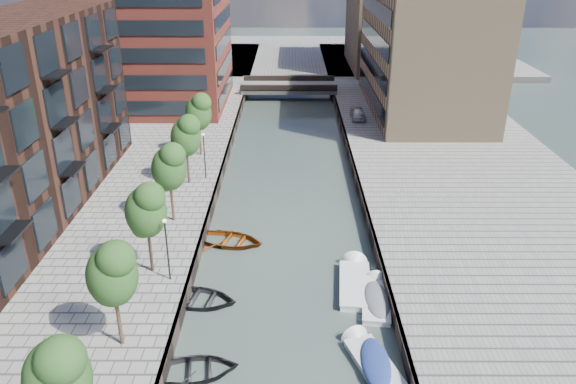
{
  "coord_description": "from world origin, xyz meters",
  "views": [
    {
      "loc": [
        0.13,
        -5.14,
        19.94
      ],
      "look_at": [
        0.0,
        31.49,
        3.5
      ],
      "focal_mm": 35.0,
      "sensor_mm": 36.0,
      "label": 1
    }
  ],
  "objects_px": {
    "motorboat_2": "(355,281)",
    "sloop_2": "(230,244)",
    "bridge": "(289,87)",
    "tree_2": "(112,272)",
    "tree_5": "(185,135)",
    "car": "(358,113)",
    "sloop_4": "(198,302)",
    "tree_3": "(146,209)",
    "tree_1": "(57,374)",
    "tree_4": "(169,166)",
    "motorboat_4": "(376,298)",
    "tree_6": "(198,111)",
    "sloop_1": "(195,374)",
    "motorboat_3": "(371,361)"
  },
  "relations": [
    {
      "from": "tree_1",
      "to": "motorboat_2",
      "type": "height_order",
      "value": "tree_1"
    },
    {
      "from": "tree_4",
      "to": "tree_3",
      "type": "bearing_deg",
      "value": -90.0
    },
    {
      "from": "tree_1",
      "to": "tree_4",
      "type": "xyz_separation_m",
      "value": [
        0.0,
        21.0,
        0.0
      ]
    },
    {
      "from": "tree_5",
      "to": "car",
      "type": "height_order",
      "value": "tree_5"
    },
    {
      "from": "motorboat_3",
      "to": "sloop_2",
      "type": "bearing_deg",
      "value": 124.18
    },
    {
      "from": "motorboat_2",
      "to": "motorboat_3",
      "type": "relative_size",
      "value": 1.12
    },
    {
      "from": "tree_3",
      "to": "tree_4",
      "type": "bearing_deg",
      "value": 90.0
    },
    {
      "from": "tree_2",
      "to": "sloop_4",
      "type": "distance_m",
      "value": 7.91
    },
    {
      "from": "tree_1",
      "to": "sloop_4",
      "type": "xyz_separation_m",
      "value": [
        3.1,
        11.97,
        -5.31
      ]
    },
    {
      "from": "tree_5",
      "to": "sloop_1",
      "type": "xyz_separation_m",
      "value": [
        3.87,
        -22.13,
        -5.31
      ]
    },
    {
      "from": "sloop_2",
      "to": "car",
      "type": "height_order",
      "value": "car"
    },
    {
      "from": "motorboat_3",
      "to": "bridge",
      "type": "bearing_deg",
      "value": 94.57
    },
    {
      "from": "tree_1",
      "to": "tree_6",
      "type": "distance_m",
      "value": 35.0
    },
    {
      "from": "tree_6",
      "to": "tree_2",
      "type": "bearing_deg",
      "value": -90.0
    },
    {
      "from": "sloop_2",
      "to": "motorboat_2",
      "type": "relative_size",
      "value": 0.88
    },
    {
      "from": "tree_4",
      "to": "car",
      "type": "bearing_deg",
      "value": 57.44
    },
    {
      "from": "bridge",
      "to": "tree_5",
      "type": "relative_size",
      "value": 2.18
    },
    {
      "from": "tree_4",
      "to": "motorboat_2",
      "type": "xyz_separation_m",
      "value": [
        12.78,
        -6.79,
        -5.2
      ]
    },
    {
      "from": "tree_5",
      "to": "sloop_1",
      "type": "relative_size",
      "value": 1.33
    },
    {
      "from": "bridge",
      "to": "tree_4",
      "type": "distance_m",
      "value": 41.08
    },
    {
      "from": "tree_6",
      "to": "motorboat_2",
      "type": "bearing_deg",
      "value": -58.42
    },
    {
      "from": "tree_3",
      "to": "car",
      "type": "xyz_separation_m",
      "value": [
        16.52,
        32.88,
        -3.64
      ]
    },
    {
      "from": "tree_1",
      "to": "sloop_1",
      "type": "xyz_separation_m",
      "value": [
        3.87,
        5.87,
        -5.31
      ]
    },
    {
      "from": "tree_4",
      "to": "tree_5",
      "type": "distance_m",
      "value": 7.0
    },
    {
      "from": "tree_5",
      "to": "sloop_1",
      "type": "distance_m",
      "value": 23.09
    },
    {
      "from": "tree_4",
      "to": "motorboat_4",
      "type": "relative_size",
      "value": 1.23
    },
    {
      "from": "sloop_4",
      "to": "motorboat_3",
      "type": "relative_size",
      "value": 0.96
    },
    {
      "from": "motorboat_4",
      "to": "motorboat_3",
      "type": "bearing_deg",
      "value": -100.51
    },
    {
      "from": "car",
      "to": "tree_3",
      "type": "bearing_deg",
      "value": -116.94
    },
    {
      "from": "tree_5",
      "to": "tree_6",
      "type": "relative_size",
      "value": 1.0
    },
    {
      "from": "sloop_4",
      "to": "motorboat_4",
      "type": "distance_m",
      "value": 10.78
    },
    {
      "from": "tree_2",
      "to": "sloop_2",
      "type": "height_order",
      "value": "tree_2"
    },
    {
      "from": "bridge",
      "to": "motorboat_4",
      "type": "height_order",
      "value": "bridge"
    },
    {
      "from": "tree_5",
      "to": "motorboat_3",
      "type": "relative_size",
      "value": 1.19
    },
    {
      "from": "bridge",
      "to": "sloop_1",
      "type": "bearing_deg",
      "value": -94.8
    },
    {
      "from": "motorboat_4",
      "to": "tree_2",
      "type": "bearing_deg",
      "value": -159.41
    },
    {
      "from": "tree_3",
      "to": "sloop_1",
      "type": "distance_m",
      "value": 10.45
    },
    {
      "from": "tree_6",
      "to": "sloop_2",
      "type": "relative_size",
      "value": 1.21
    },
    {
      "from": "motorboat_2",
      "to": "sloop_2",
      "type": "bearing_deg",
      "value": 149.55
    },
    {
      "from": "car",
      "to": "motorboat_2",
      "type": "bearing_deg",
      "value": -96.8
    },
    {
      "from": "bridge",
      "to": "tree_2",
      "type": "distance_m",
      "value": 54.81
    },
    {
      "from": "tree_1",
      "to": "sloop_4",
      "type": "height_order",
      "value": "tree_1"
    },
    {
      "from": "bridge",
      "to": "tree_3",
      "type": "xyz_separation_m",
      "value": [
        -8.5,
        -47.0,
        3.92
      ]
    },
    {
      "from": "bridge",
      "to": "tree_3",
      "type": "distance_m",
      "value": 47.92
    },
    {
      "from": "motorboat_2",
      "to": "motorboat_4",
      "type": "bearing_deg",
      "value": -61.27
    },
    {
      "from": "tree_4",
      "to": "sloop_2",
      "type": "xyz_separation_m",
      "value": [
        4.33,
        -1.82,
        -5.31
      ]
    },
    {
      "from": "sloop_1",
      "to": "car",
      "type": "xyz_separation_m",
      "value": [
        12.65,
        41.01,
        1.66
      ]
    },
    {
      "from": "tree_2",
      "to": "motorboat_4",
      "type": "relative_size",
      "value": 1.23
    },
    {
      "from": "tree_2",
      "to": "bridge",
      "type": "bearing_deg",
      "value": 81.05
    },
    {
      "from": "tree_2",
      "to": "motorboat_3",
      "type": "height_order",
      "value": "tree_2"
    }
  ]
}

